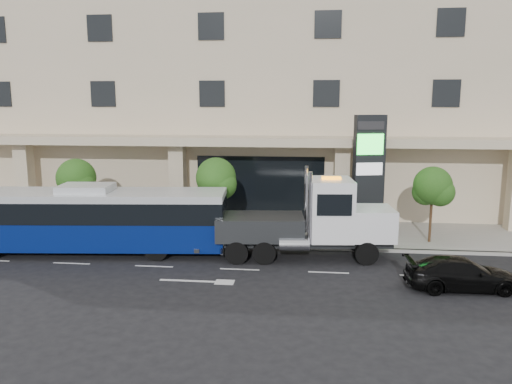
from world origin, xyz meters
TOP-DOWN VIEW (x-y plane):
  - ground at (0.00, 0.00)m, footprint 120.00×120.00m
  - sidewalk at (0.00, 5.00)m, footprint 120.00×6.00m
  - curb at (0.00, 2.00)m, footprint 120.00×0.30m
  - convention_center at (-0.00, 15.42)m, footprint 60.00×17.60m
  - tree_left at (-9.97, 3.59)m, footprint 2.27×2.20m
  - tree_mid at (-1.97, 3.59)m, footprint 2.28×2.20m
  - tree_right at (9.53, 3.59)m, footprint 2.10×2.00m
  - city_bus at (-7.89, 0.23)m, footprint 13.94×4.14m
  - tow_truck at (3.27, 0.63)m, footprint 9.66×3.08m
  - black_sedan at (9.27, -2.93)m, footprint 4.59×2.09m
  - signage_pylon at (6.29, 4.58)m, footprint 1.75×0.97m

SIDE VIEW (x-z plane):
  - ground at x=0.00m, z-range 0.00..0.00m
  - sidewalk at x=0.00m, z-range 0.00..0.15m
  - curb at x=0.00m, z-range 0.00..0.15m
  - black_sedan at x=9.27m, z-range 0.00..1.30m
  - city_bus at x=-7.89m, z-range 0.03..3.51m
  - tow_truck at x=3.27m, z-range -0.39..3.99m
  - tree_right at x=9.53m, z-range 1.01..5.06m
  - tree_left at x=-9.97m, z-range 1.00..5.22m
  - tree_mid at x=-1.97m, z-range 1.07..5.45m
  - signage_pylon at x=6.29m, z-range 0.20..6.87m
  - convention_center at x=0.00m, z-range -0.03..19.97m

